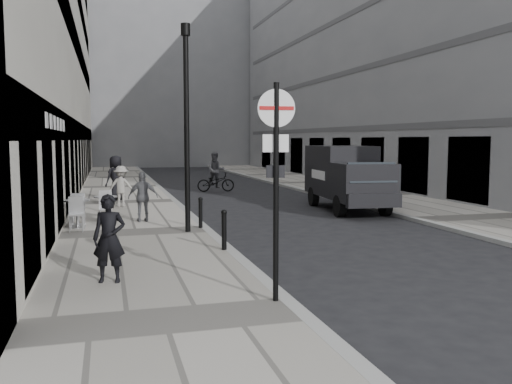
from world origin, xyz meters
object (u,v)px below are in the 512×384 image
Objects in this scene: walking_man at (109,238)px; sign_post at (276,163)px; panel_van at (346,174)px; lamppost at (187,118)px; cyclist at (216,176)px.

sign_post is at bearing -24.10° from walking_man.
panel_van is (6.22, 10.84, -0.95)m from sign_post.
walking_man is 5.91m from lamppost.
sign_post is 1.67× the size of cyclist.
panel_van is 2.60× the size of cyclist.
panel_van reaches higher than cyclist.
cyclist is (2.87, 19.34, -1.52)m from sign_post.
cyclist is at bearing 75.33° from lamppost.
sign_post is 0.64× the size of panel_van.
walking_man is at bearing 149.30° from sign_post.
cyclist is (5.40, 17.47, -0.11)m from walking_man.
sign_post reaches higher than panel_van.
walking_man is 0.30× the size of panel_van.
lamppost is (-0.40, 6.85, 0.95)m from sign_post.
lamppost is 2.77× the size of cyclist.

